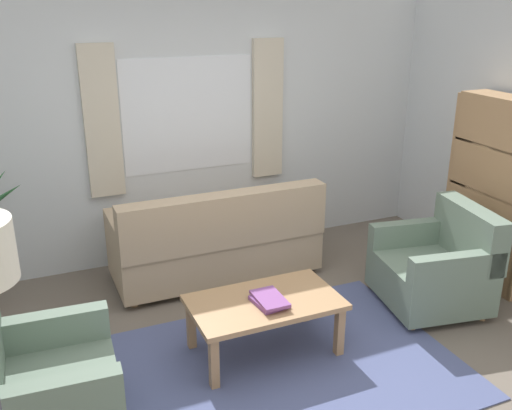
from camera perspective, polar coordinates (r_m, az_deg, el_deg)
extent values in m
plane|color=#6B6056|center=(4.29, 2.96, -15.94)|extent=(6.24, 6.24, 0.00)
cube|color=silver|center=(5.71, -6.90, 7.58)|extent=(5.32, 0.12, 2.60)
cube|color=white|center=(5.63, -6.79, 8.96)|extent=(1.30, 0.01, 1.10)
cube|color=beige|center=(5.43, -15.18, 7.99)|extent=(0.32, 0.06, 1.40)
cube|color=beige|center=(5.89, 1.16, 9.57)|extent=(0.32, 0.06, 1.40)
cube|color=#4C5684|center=(4.29, 2.97, -15.88)|extent=(2.45, 1.83, 0.01)
cube|color=tan|center=(5.46, -4.16, -4.56)|extent=(1.90, 0.80, 0.38)
cube|color=tan|center=(5.01, -3.07, -1.50)|extent=(1.90, 0.20, 0.48)
cube|color=tan|center=(5.66, 4.09, -0.25)|extent=(0.16, 0.80, 0.24)
cube|color=tan|center=(5.15, -13.43, -2.91)|extent=(0.16, 0.80, 0.24)
cylinder|color=#A87F56|center=(6.10, 2.52, -4.06)|extent=(0.06, 0.06, 0.06)
cylinder|color=#A87F56|center=(5.64, -13.36, -6.74)|extent=(0.06, 0.06, 0.06)
cylinder|color=#A87F56|center=(5.62, 5.18, -6.34)|extent=(0.06, 0.06, 0.06)
cylinder|color=#A87F56|center=(5.11, -12.10, -9.58)|extent=(0.06, 0.06, 0.06)
cube|color=slate|center=(3.80, -19.83, -18.16)|extent=(0.85, 0.89, 0.36)
cube|color=slate|center=(3.34, -20.30, -17.93)|extent=(0.81, 0.17, 0.22)
cube|color=slate|center=(3.94, -20.44, -11.66)|extent=(0.81, 0.17, 0.22)
cylinder|color=#A87F56|center=(4.20, -15.04, -17.12)|extent=(0.05, 0.05, 0.06)
cylinder|color=#A87F56|center=(4.23, -24.12, -18.06)|extent=(0.05, 0.05, 0.06)
cube|color=slate|center=(5.15, 16.97, -7.19)|extent=(0.93, 0.96, 0.36)
cube|color=slate|center=(5.15, 20.60, -2.58)|extent=(0.32, 0.86, 0.46)
cube|color=slate|center=(5.31, 15.36, -2.72)|extent=(0.81, 0.25, 0.22)
cube|color=slate|center=(4.75, 19.48, -5.93)|extent=(0.81, 0.25, 0.22)
cylinder|color=#A87F56|center=(5.36, 11.94, -8.08)|extent=(0.05, 0.05, 0.06)
cylinder|color=#A87F56|center=(4.84, 15.40, -11.67)|extent=(0.05, 0.05, 0.06)
cylinder|color=#A87F56|center=(5.65, 17.86, -7.13)|extent=(0.05, 0.05, 0.06)
cylinder|color=#A87F56|center=(5.16, 21.75, -10.36)|extent=(0.05, 0.05, 0.06)
cube|color=#A87F56|center=(4.23, 0.87, -9.72)|extent=(1.10, 0.64, 0.04)
cube|color=#A87F56|center=(3.99, -4.23, -15.53)|extent=(0.06, 0.06, 0.40)
cube|color=#A87F56|center=(4.35, 8.35, -12.44)|extent=(0.06, 0.06, 0.40)
cube|color=#A87F56|center=(4.41, -6.52, -11.86)|extent=(0.06, 0.06, 0.40)
cube|color=#A87F56|center=(4.73, 5.05, -9.40)|extent=(0.06, 0.06, 0.40)
cube|color=#7F478C|center=(4.16, 1.35, -9.66)|extent=(0.24, 0.28, 0.03)
cube|color=#7F478C|center=(4.15, 1.39, -9.36)|extent=(0.19, 0.31, 0.02)
cube|color=#A87F56|center=(5.92, 19.84, 2.46)|extent=(0.30, 0.04, 1.70)
cube|color=#A87F56|center=(5.52, 21.87, 0.97)|extent=(0.02, 0.90, 1.70)
cube|color=#A87F56|center=(5.92, 21.80, -6.56)|extent=(0.30, 0.86, 0.02)
cube|color=#A87F56|center=(5.76, 22.34, -2.76)|extent=(0.30, 0.86, 0.02)
cube|color=#A87F56|center=(5.62, 22.91, 1.24)|extent=(0.30, 0.86, 0.02)
cube|color=#A87F56|center=(5.51, 23.50, 5.43)|extent=(0.30, 0.86, 0.02)
cube|color=#A87F56|center=(5.43, 24.12, 9.76)|extent=(0.30, 0.86, 0.02)
cube|color=beige|center=(5.51, 23.89, 2.19)|extent=(0.25, 0.10, 0.24)
cube|color=#2D2D33|center=(5.56, 23.23, 2.66)|extent=(0.24, 0.08, 0.28)
cube|color=#7F478C|center=(5.62, 22.61, 2.84)|extent=(0.26, 0.07, 0.27)
cube|color=beige|center=(5.69, 21.92, 2.72)|extent=(0.26, 0.10, 0.19)
cube|color=gold|center=(5.75, 21.24, 3.39)|extent=(0.26, 0.10, 0.27)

